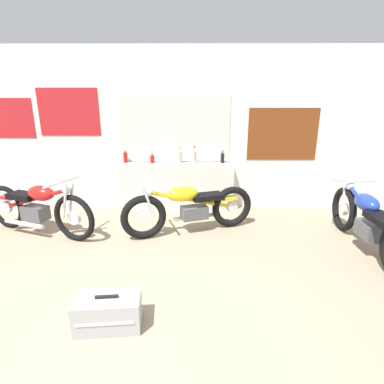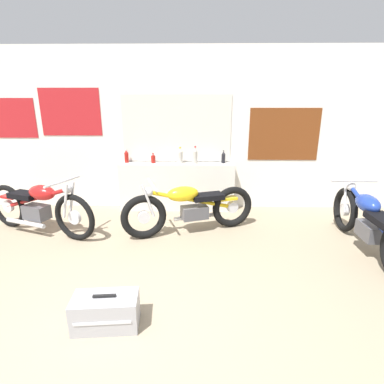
{
  "view_description": "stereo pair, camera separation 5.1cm",
  "coord_description": "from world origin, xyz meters",
  "views": [
    {
      "loc": [
        0.71,
        -1.76,
        1.92
      ],
      "look_at": [
        0.69,
        2.21,
        0.7
      ],
      "focal_mm": 28.0,
      "sensor_mm": 36.0,
      "label": 1
    },
    {
      "loc": [
        0.76,
        -1.76,
        1.92
      ],
      "look_at": [
        0.69,
        2.21,
        0.7
      ],
      "focal_mm": 28.0,
      "sensor_mm": 36.0,
      "label": 2
    }
  ],
  "objects": [
    {
      "name": "bottle_right_center",
      "position": [
        0.72,
        3.38,
        0.99
      ],
      "size": [
        0.08,
        0.08,
        0.31
      ],
      "color": "#B7B2A8",
      "rests_on": "sill_counter"
    },
    {
      "name": "bottle_center",
      "position": [
        0.46,
        3.42,
        0.98
      ],
      "size": [
        0.09,
        0.09,
        0.29
      ],
      "color": "#B7B2A8",
      "rests_on": "sill_counter"
    },
    {
      "name": "motorcycle_blue",
      "position": [
        2.98,
        1.86,
        0.41
      ],
      "size": [
        0.64,
        2.02,
        0.84
      ],
      "color": "black",
      "rests_on": "ground_plane"
    },
    {
      "name": "bottle_leftmost",
      "position": [
        -0.5,
        3.47,
        0.96
      ],
      "size": [
        0.07,
        0.07,
        0.24
      ],
      "color": "maroon",
      "rests_on": "sill_counter"
    },
    {
      "name": "sill_counter",
      "position": [
        0.39,
        3.42,
        0.43
      ],
      "size": [
        2.05,
        0.28,
        0.86
      ],
      "color": "silver",
      "rests_on": "ground_plane"
    },
    {
      "name": "wall_back",
      "position": [
        0.01,
        3.6,
        1.4
      ],
      "size": [
        10.0,
        0.07,
        2.8
      ],
      "color": "silver",
      "rests_on": "ground_plane"
    },
    {
      "name": "bottle_rightmost",
      "position": [
        1.21,
        3.45,
        0.96
      ],
      "size": [
        0.07,
        0.07,
        0.23
      ],
      "color": "black",
      "rests_on": "sill_counter"
    },
    {
      "name": "hard_case_silver",
      "position": [
        -0.04,
        0.42,
        0.15
      ],
      "size": [
        0.59,
        0.34,
        0.32
      ],
      "color": "#9E9EA3",
      "rests_on": "ground_plane"
    },
    {
      "name": "motorcycle_yellow",
      "position": [
        0.65,
        2.42,
        0.39
      ],
      "size": [
        1.96,
        0.87,
        0.81
      ],
      "color": "black",
      "rests_on": "ground_plane"
    },
    {
      "name": "motorcycle_red",
      "position": [
        -1.58,
        2.34,
        0.42
      ],
      "size": [
        1.89,
        0.87,
        0.87
      ],
      "color": "black",
      "rests_on": "ground_plane"
    },
    {
      "name": "bottle_left_center",
      "position": [
        -0.02,
        3.44,
        0.93
      ],
      "size": [
        0.08,
        0.08,
        0.18
      ],
      "color": "maroon",
      "rests_on": "sill_counter"
    },
    {
      "name": "ground_plane",
      "position": [
        0.0,
        0.0,
        0.0
      ],
      "size": [
        24.0,
        24.0,
        0.0
      ],
      "primitive_type": "plane",
      "color": "gray"
    }
  ]
}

